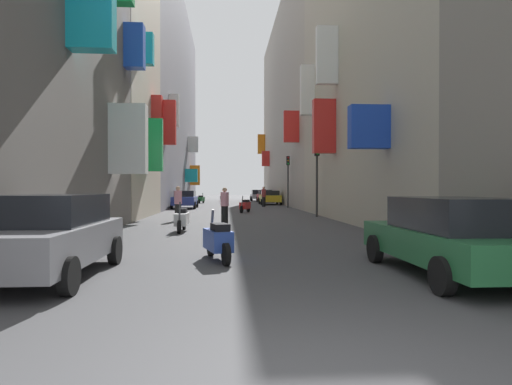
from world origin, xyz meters
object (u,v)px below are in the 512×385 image
Objects in this scene: parked_car_yellow at (270,197)px; pedestrian_near_right at (178,204)px; scooter_white at (182,219)px; parked_car_grey at (50,234)px; scooter_green at (201,199)px; scooter_red at (245,206)px; traffic_light_near_corner at (288,173)px; parked_car_green at (451,235)px; traffic_light_far_corner at (317,166)px; pedestrian_crossing at (225,206)px; parked_car_silver at (258,195)px; scooter_silver at (222,198)px; parked_car_red at (265,196)px; pedestrian_near_left at (264,197)px; scooter_blue at (218,240)px; parked_car_blue at (185,199)px.

parked_car_yellow is 22.28m from pedestrian_near_right.
parked_car_grey is at bearing -100.65° from scooter_white.
parked_car_grey is at bearing -102.27° from parked_car_yellow.
scooter_green is 18.34m from scooter_red.
traffic_light_near_corner is (0.82, -7.02, 2.20)m from parked_car_yellow.
parked_car_green is 2.33× the size of scooter_green.
traffic_light_far_corner is at bearing -87.63° from parked_car_yellow.
parked_car_green is at bearing -3.14° from parked_car_grey.
traffic_light_near_corner is at bearing 60.66° from scooter_red.
pedestrian_crossing is 17.03m from traffic_light_near_corner.
scooter_green is at bearing 91.92° from scooter_white.
parked_car_silver is 5.03m from scooter_silver.
parked_car_green is at bearing -65.01° from pedestrian_near_right.
parked_car_red is at bearing 79.79° from scooter_white.
parked_car_green is 21.46m from scooter_red.
scooter_silver is 16.73m from pedestrian_near_left.
parked_car_grey is 2.31× the size of pedestrian_near_left.
parked_car_yellow reaches higher than scooter_green.
parked_car_yellow reaches higher than scooter_silver.
scooter_red is (-2.87, 21.27, -0.30)m from parked_car_green.
pedestrian_near_left is at bearing -92.51° from parked_car_silver.
scooter_blue is at bearing 28.10° from parked_car_grey.
scooter_blue is 12.21m from pedestrian_near_right.
traffic_light_far_corner is at bearing -50.96° from scooter_red.
scooter_white is at bearing -88.08° from scooter_green.
parked_car_blue is 1.06× the size of parked_car_red.
scooter_silver is at bearing 103.02° from pedestrian_near_left.
parked_car_green is 30.01m from pedestrian_near_left.
scooter_red is (1.46, 19.25, -0.00)m from scooter_blue.
parked_car_green is 2.58× the size of pedestrian_near_right.
scooter_green and scooter_silver have the same top height.
traffic_light_near_corner is (1.08, -20.13, 2.19)m from parked_car_silver.
parked_car_green is 2.39× the size of scooter_silver.
parked_car_green is at bearing -82.32° from scooter_red.
scooter_silver is at bearing 90.67° from pedestrian_crossing.
pedestrian_near_right reaches higher than parked_car_grey.
pedestrian_near_left is at bearing 76.94° from scooter_red.
scooter_blue is 1.12× the size of pedestrian_crossing.
parked_car_grey is at bearing -89.73° from parked_car_blue.
traffic_light_near_corner is (5.37, 26.21, 2.48)m from scooter_blue.
pedestrian_near_left is at bearing -95.52° from parked_car_red.
pedestrian_crossing is at bearing -78.14° from parked_car_blue.
traffic_light_far_corner reaches higher than scooter_silver.
scooter_red is 1.00× the size of pedestrian_near_right.
parked_car_green is 2.28× the size of scooter_white.
parked_car_yellow is 33.54m from scooter_blue.
pedestrian_near_right is at bearing 141.44° from pedestrian_crossing.
pedestrian_near_left reaches higher than parked_car_blue.
parked_car_grey reaches higher than scooter_red.
pedestrian_near_left reaches higher than scooter_red.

